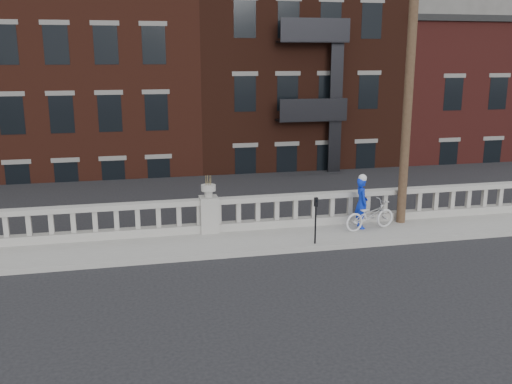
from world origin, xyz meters
TOP-DOWN VIEW (x-y plane):
  - ground at (0.00, 0.00)m, footprint 120.00×120.00m
  - sidewalk at (0.00, 3.00)m, footprint 32.00×2.20m
  - balustrade at (0.00, 3.95)m, footprint 28.00×0.34m
  - planter_pedestal at (0.00, 3.95)m, footprint 0.55×0.55m
  - lower_level at (0.56, 23.04)m, footprint 80.00×44.00m
  - utility_pole at (6.20, 3.60)m, footprint 1.60×0.28m
  - parking_meter_c at (2.80, 2.15)m, footprint 0.10×0.09m
  - bicycle at (4.89, 3.09)m, footprint 1.83×0.98m
  - cyclist at (4.69, 3.31)m, footprint 0.43×0.61m

SIDE VIEW (x-z plane):
  - ground at x=0.00m, z-range 0.00..0.00m
  - sidewalk at x=0.00m, z-range 0.00..0.15m
  - bicycle at x=4.89m, z-range 0.15..1.07m
  - balustrade at x=0.00m, z-range 0.13..1.16m
  - planter_pedestal at x=0.00m, z-range -0.05..1.71m
  - cyclist at x=4.69m, z-range 0.15..1.75m
  - parking_meter_c at x=2.80m, z-range 0.32..1.68m
  - lower_level at x=0.56m, z-range -7.77..13.03m
  - utility_pole at x=6.20m, z-range 0.24..10.24m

